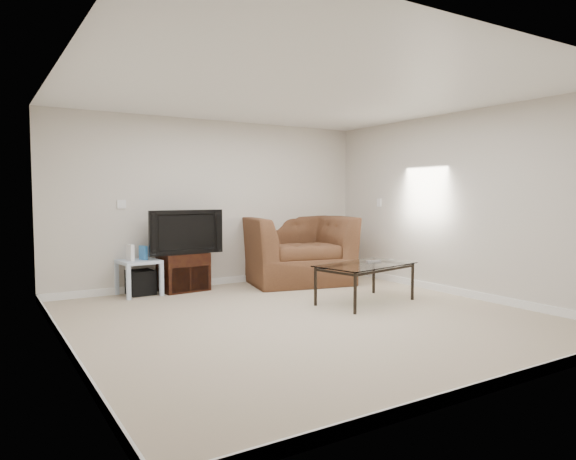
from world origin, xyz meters
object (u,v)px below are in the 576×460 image
tv_stand (184,272)px  coffee_table (365,283)px  subwoofer (141,282)px  television (184,232)px  recliner (296,238)px  side_table (139,278)px

tv_stand → coffee_table: tv_stand is taller
subwoofer → coffee_table: coffee_table is taller
television → coffee_table: size_ratio=0.79×
television → recliner: recliner is taller
subwoofer → recliner: 2.45m
side_table → subwoofer: (0.03, 0.02, -0.07)m
tv_stand → side_table: bearing=174.9°
television → side_table: (-0.64, 0.03, -0.61)m
tv_stand → coffee_table: size_ratio=0.51×
tv_stand → subwoofer: (-0.61, 0.02, -0.10)m
tv_stand → coffee_table: 2.62m
television → side_table: television is taller
side_table → subwoofer: 0.08m
tv_stand → television: television is taller
television → subwoofer: bearing=173.8°
television → side_table: size_ratio=1.98×
television → coffee_table: television is taller
subwoofer → coffee_table: (2.30, -2.03, 0.08)m
coffee_table → tv_stand: bearing=130.2°
side_table → coffee_table: coffee_table is taller
recliner → coffee_table: (-0.08, -1.77, -0.45)m
tv_stand → side_table: size_ratio=1.28×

